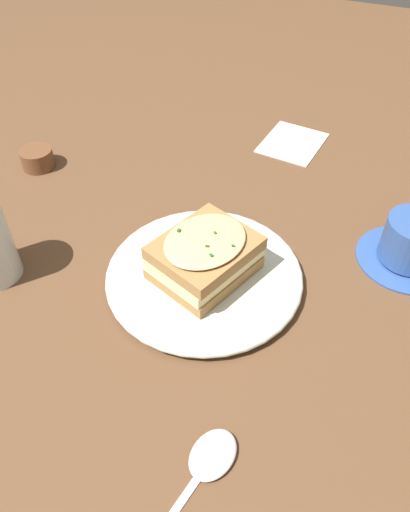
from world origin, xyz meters
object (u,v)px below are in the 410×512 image
(napkin, at_px, (292,142))
(condiment_pot, at_px, (37,158))
(dinner_plate, at_px, (205,274))
(sandwich, at_px, (206,254))
(spoon, at_px, (207,462))

(napkin, xyz_separation_m, condiment_pot, (0.24, -0.39, 0.01))
(dinner_plate, relative_size, napkin, 2.16)
(dinner_plate, height_order, condiment_pot, condiment_pot)
(dinner_plate, distance_m, sandwich, 0.04)
(sandwich, relative_size, spoon, 0.89)
(spoon, distance_m, condiment_pot, 0.59)
(dinner_plate, xyz_separation_m, condiment_pot, (-0.14, -0.37, 0.01))
(spoon, bearing_deg, condiment_pot, 154.03)
(napkin, bearing_deg, spoon, 7.45)
(sandwich, distance_m, condiment_pot, 0.39)
(dinner_plate, relative_size, sandwich, 1.72)
(dinner_plate, bearing_deg, condiment_pot, -110.30)
(sandwich, bearing_deg, spoon, 22.86)
(napkin, height_order, condiment_pot, condiment_pot)
(spoon, bearing_deg, sandwich, 125.15)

